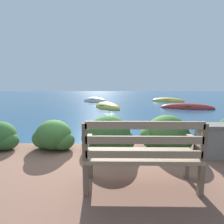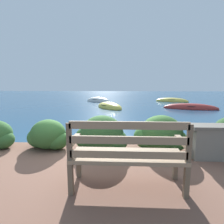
% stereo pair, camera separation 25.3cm
% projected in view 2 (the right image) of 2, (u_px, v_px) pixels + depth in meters
% --- Properties ---
extents(ground_plane, '(80.00, 80.00, 0.00)m').
position_uv_depth(ground_plane, '(85.00, 152.00, 4.07)').
color(ground_plane, navy).
extents(park_bench, '(1.46, 0.48, 0.93)m').
position_uv_depth(park_bench, '(127.00, 153.00, 2.21)').
color(park_bench, brown).
rests_on(park_bench, patio_terrace).
extents(hedge_clump_centre, '(0.91, 0.66, 0.62)m').
position_uv_depth(hedge_clump_centre, '(48.00, 136.00, 3.69)').
color(hedge_clump_centre, '#38662D').
rests_on(hedge_clump_centre, patio_terrace).
extents(hedge_clump_right, '(1.08, 0.78, 0.74)m').
position_uv_depth(hedge_clump_right, '(101.00, 136.00, 3.52)').
color(hedge_clump_right, '#2D5628').
rests_on(hedge_clump_right, patio_terrace).
extents(hedge_clump_far_right, '(1.07, 0.77, 0.73)m').
position_uv_depth(hedge_clump_far_right, '(160.00, 135.00, 3.59)').
color(hedge_clump_far_right, '#38662D').
rests_on(hedge_clump_far_right, patio_terrace).
extents(rowboat_nearest, '(3.49, 1.77, 0.63)m').
position_uv_depth(rowboat_nearest, '(190.00, 108.00, 11.43)').
color(rowboat_nearest, '#9E2D28').
rests_on(rowboat_nearest, ground_plane).
extents(rowboat_mid, '(2.34, 2.75, 0.71)m').
position_uv_depth(rowboat_mid, '(109.00, 107.00, 11.83)').
color(rowboat_mid, '#DBC64C').
rests_on(rowboat_mid, ground_plane).
extents(rowboat_far, '(2.83, 2.50, 0.77)m').
position_uv_depth(rowboat_far, '(98.00, 101.00, 16.19)').
color(rowboat_far, silver).
rests_on(rowboat_far, ground_plane).
extents(rowboat_outer, '(3.08, 2.08, 0.65)m').
position_uv_depth(rowboat_outer, '(172.00, 101.00, 16.35)').
color(rowboat_outer, '#DBC64C').
rests_on(rowboat_outer, ground_plane).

